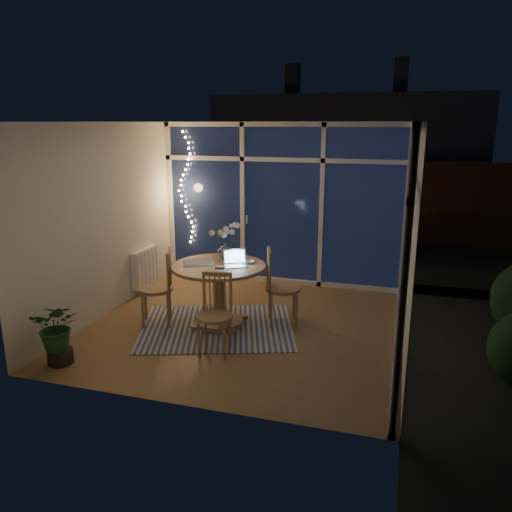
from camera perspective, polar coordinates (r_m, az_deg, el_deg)
name	(u,v)px	position (r m, az deg, el deg)	size (l,w,h in m)	color
floor	(245,326)	(6.65, -1.23, -7.95)	(4.00, 4.00, 0.00)	olive
ceiling	(244,122)	(6.12, -1.37, 15.07)	(4.00, 4.00, 0.00)	silver
wall_back	(282,205)	(8.15, 3.02, 5.86)	(4.00, 0.04, 2.60)	silver
wall_front	(176,274)	(4.45, -9.17, -2.06)	(4.00, 0.04, 2.60)	silver
wall_left	(105,221)	(7.12, -16.86, 3.89)	(0.04, 4.00, 2.60)	silver
wall_right	(411,239)	(5.97, 17.32, 1.81)	(0.04, 4.00, 2.60)	silver
window_wall_back	(282,205)	(8.11, 2.95, 5.81)	(4.00, 0.10, 2.60)	white
window_wall_right	(408,239)	(5.97, 16.94, 1.84)	(0.10, 4.00, 2.60)	white
radiator	(145,267)	(8.04, -12.55, -1.20)	(0.10, 0.70, 0.58)	white
fairy_lights	(185,188)	(8.54, -8.08, 7.67)	(0.24, 0.10, 1.85)	#F9BA63
garden_patio	(335,246)	(11.23, 9.01, 1.15)	(12.00, 6.00, 0.10)	black
garden_fence	(318,199)	(11.61, 7.08, 6.50)	(11.00, 0.08, 1.80)	#331B12
neighbour_roof	(348,137)	(14.42, 10.51, 13.19)	(7.00, 3.00, 2.20)	#373A42
garden_shrubs	(259,235)	(9.84, 0.34, 2.43)	(0.90, 0.90, 0.90)	black
rug	(217,327)	(6.61, -4.46, -8.09)	(1.96, 1.57, 0.01)	beige
dining_table	(219,295)	(6.55, -4.22, -4.50)	(1.21, 1.21, 0.82)	#A5874A
chair_left	(156,287)	(6.67, -11.41, -3.51)	(0.47, 0.47, 1.02)	#A5874A
chair_right	(283,287)	(6.54, 3.10, -3.53)	(0.48, 0.48, 1.04)	#A5874A
chair_front	(214,315)	(5.75, -4.78, -6.70)	(0.44, 0.44, 0.95)	#A5874A
laptop	(236,258)	(6.32, -2.31, -0.23)	(0.30, 0.26, 0.22)	silver
flower_vase	(225,250)	(6.74, -3.55, 0.68)	(0.20, 0.20, 0.21)	white
bowl	(248,262)	(6.47, -0.89, -0.70)	(0.15, 0.15, 0.04)	silver
newspapers	(197,262)	(6.55, -6.79, -0.70)	(0.37, 0.29, 0.02)	silver
phone	(220,268)	(6.26, -4.17, -1.40)	(0.11, 0.05, 0.01)	black
potted_plant	(58,331)	(5.94, -21.72, -8.00)	(0.54, 0.47, 0.76)	#1A4A22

